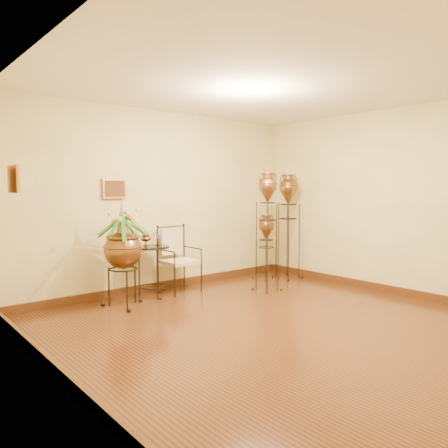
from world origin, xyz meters
TOP-DOWN VIEW (x-y plane):
  - ground at (0.00, 0.00)m, footprint 5.00×5.00m
  - room_shell at (-0.01, 0.01)m, footprint 5.02×5.02m
  - amphora_tall at (1.17, 1.35)m, footprint 0.43×0.43m
  - amphora_mid at (2.15, 1.80)m, footprint 0.52×0.52m
  - amphora_short at (1.80, 1.99)m, footprint 0.41×0.41m
  - planter_urn at (-1.00, 1.92)m, footprint 0.89×0.89m
  - armchair at (0.06, 2.15)m, footprint 0.58×0.54m
  - side_table at (-0.44, 2.15)m, footprint 0.58×0.58m

SIDE VIEW (x-z plane):
  - ground at x=0.00m, z-range 0.00..0.00m
  - side_table at x=-0.44m, z-range -0.08..0.88m
  - armchair at x=0.06m, z-range 0.00..1.02m
  - amphora_short at x=1.80m, z-range 0.00..1.16m
  - planter_urn at x=-1.00m, z-range 0.09..1.59m
  - amphora_mid at x=2.15m, z-range 0.01..1.89m
  - amphora_tall at x=1.17m, z-range 0.02..1.89m
  - room_shell at x=-0.01m, z-range 0.33..3.14m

